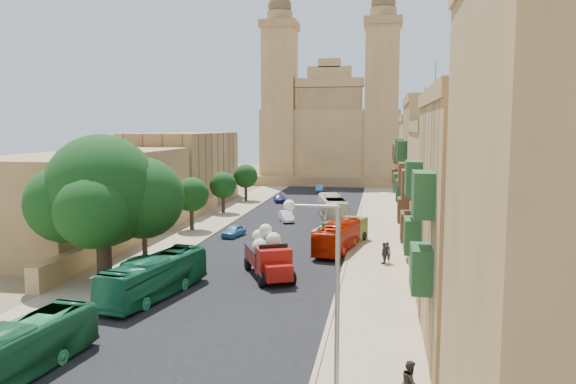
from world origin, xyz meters
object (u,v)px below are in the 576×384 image
(car_dkblue, at_px, (280,198))
(pedestrian_b, at_px, (410,383))
(bus_red_east, at_px, (338,237))
(bus_cream_east, at_px, (333,208))
(street_tree_c, at_px, (223,185))
(red_truck, at_px, (269,255))
(ficus_tree, at_px, (103,195))
(street_tree_a, at_px, (144,214))
(street_tree_b, at_px, (191,195))
(bus_green_north, at_px, (155,276))
(car_cream, at_px, (327,230))
(car_blue_b, at_px, (320,188))
(streetlamp, at_px, (325,281))
(church, at_px, (332,134))
(bus_green_south, at_px, (17,351))
(street_tree_d, at_px, (246,176))
(pedestrian_a, at_px, (387,253))
(car_blue_a, at_px, (234,231))
(pedestrian_c, at_px, (384,253))
(car_white_b, at_px, (327,204))
(car_white_a, at_px, (286,216))
(olive_pickup, at_px, (346,232))

(car_dkblue, distance_m, pedestrian_b, 59.78)
(bus_red_east, relative_size, bus_cream_east, 0.89)
(street_tree_c, xyz_separation_m, red_truck, (11.77, -29.09, -1.85))
(ficus_tree, bearing_deg, car_dkblue, 83.81)
(ficus_tree, relative_size, street_tree_a, 1.98)
(street_tree_b, relative_size, bus_green_north, 0.58)
(ficus_tree, xyz_separation_m, car_cream, (13.84, 18.87, -5.57))
(street_tree_b, relative_size, car_cream, 1.35)
(ficus_tree, bearing_deg, car_blue_b, 81.18)
(streetlamp, xyz_separation_m, pedestrian_b, (3.28, 1.37, -4.31))
(church, xyz_separation_m, street_tree_c, (-10.00, -42.61, -6.01))
(car_cream, distance_m, car_blue_b, 38.85)
(red_truck, height_order, bus_green_south, red_truck)
(streetlamp, relative_size, bus_green_north, 0.85)
(street_tree_d, height_order, streetlamp, streetlamp)
(street_tree_b, height_order, bus_red_east, street_tree_b)
(car_blue_b, height_order, pedestrian_a, pedestrian_a)
(street_tree_d, xyz_separation_m, car_cream, (14.44, -25.13, -3.04))
(car_cream, bearing_deg, car_blue_a, 27.59)
(bus_green_south, height_order, pedestrian_c, bus_green_south)
(pedestrian_a, bearing_deg, bus_green_north, 34.52)
(ficus_tree, height_order, bus_green_north, ficus_tree)
(street_tree_b, distance_m, bus_cream_east, 16.97)
(bus_cream_east, xyz_separation_m, car_cream, (0.28, -10.19, -0.84))
(bus_green_north, distance_m, car_white_b, 41.35)
(car_white_a, bearing_deg, bus_red_east, -84.75)
(street_tree_d, height_order, pedestrian_c, street_tree_d)
(street_tree_c, bearing_deg, car_cream, -42.28)
(bus_red_east, distance_m, car_white_a, 16.08)
(bus_cream_east, bearing_deg, pedestrian_a, 94.15)
(church, bearing_deg, bus_green_north, -93.30)
(car_dkblue, bearing_deg, car_blue_a, -105.16)
(street_tree_a, distance_m, street_tree_d, 36.00)
(car_white_a, height_order, pedestrian_c, pedestrian_c)
(ficus_tree, relative_size, pedestrian_a, 6.06)
(streetlamp, xyz_separation_m, bus_green_north, (-12.19, 13.00, -3.86))
(red_truck, distance_m, bus_green_north, 8.60)
(car_dkblue, bearing_deg, ficus_tree, -111.56)
(bus_red_east, xyz_separation_m, car_white_b, (-3.45, 25.46, -0.68))
(bus_green_south, bearing_deg, bus_red_east, 74.44)
(street_tree_b, height_order, bus_green_south, street_tree_b)
(bus_green_north, bearing_deg, ficus_tree, 159.73)
(bus_cream_east, height_order, car_blue_b, bus_cream_east)
(bus_cream_east, relative_size, pedestrian_a, 5.94)
(bus_red_east, bearing_deg, pedestrian_b, 110.72)
(bus_green_north, relative_size, car_white_b, 2.79)
(pedestrian_c, bearing_deg, street_tree_a, -69.69)
(street_tree_c, bearing_deg, pedestrian_a, -49.09)
(olive_pickup, bearing_deg, car_blue_b, 99.59)
(ficus_tree, relative_size, streetlamp, 1.27)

